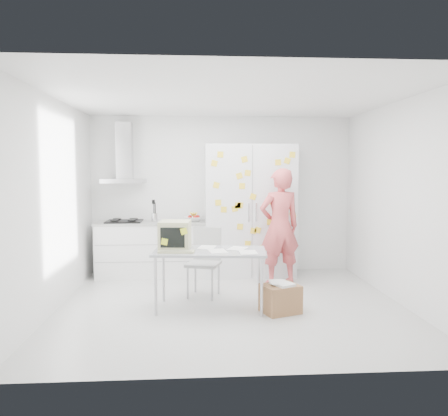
{
  "coord_description": "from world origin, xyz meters",
  "views": [
    {
      "loc": [
        -0.46,
        -5.61,
        1.78
      ],
      "look_at": [
        -0.04,
        0.79,
        1.22
      ],
      "focal_mm": 35.0,
      "sensor_mm": 36.0,
      "label": 1
    }
  ],
  "objects": [
    {
      "name": "floor",
      "position": [
        0.0,
        0.0,
        -0.01
      ],
      "size": [
        4.5,
        4.0,
        0.02
      ],
      "primitive_type": "cube",
      "color": "silver",
      "rests_on": "ground"
    },
    {
      "name": "desk",
      "position": [
        -0.57,
        -0.06,
        0.85
      ],
      "size": [
        1.47,
        0.83,
        1.13
      ],
      "rotation": [
        0.0,
        0.0,
        -0.09
      ],
      "color": "#A1A3AB",
      "rests_on": "ground"
    },
    {
      "name": "range_hood",
      "position": [
        -1.65,
        1.84,
        1.96
      ],
      "size": [
        0.7,
        0.48,
        1.01
      ],
      "color": "silver",
      "rests_on": "walls"
    },
    {
      "name": "chair",
      "position": [
        -0.33,
        0.5,
        0.54
      ],
      "size": [
        0.54,
        0.54,
        0.96
      ],
      "rotation": [
        0.0,
        0.0,
        -0.31
      ],
      "color": "#A8A9A6",
      "rests_on": "ground"
    },
    {
      "name": "counter_run",
      "position": [
        -1.2,
        1.7,
        0.47
      ],
      "size": [
        1.84,
        0.63,
        1.28
      ],
      "color": "white",
      "rests_on": "ground"
    },
    {
      "name": "tall_cabinet",
      "position": [
        0.45,
        1.67,
        1.1
      ],
      "size": [
        1.5,
        0.68,
        2.2
      ],
      "color": "silver",
      "rests_on": "ground"
    },
    {
      "name": "ceiling",
      "position": [
        0.0,
        0.0,
        2.7
      ],
      "size": [
        4.5,
        4.0,
        0.02
      ],
      "primitive_type": "cube",
      "color": "white",
      "rests_on": "walls"
    },
    {
      "name": "walls",
      "position": [
        0.0,
        0.72,
        1.35
      ],
      "size": [
        4.52,
        4.01,
        2.7
      ],
      "color": "white",
      "rests_on": "ground"
    },
    {
      "name": "person",
      "position": [
        0.84,
        1.04,
        0.9
      ],
      "size": [
        0.74,
        0.57,
        1.81
      ],
      "primitive_type": "imported",
      "rotation": [
        0.0,
        0.0,
        3.36
      ],
      "color": "#D85455",
      "rests_on": "ground"
    },
    {
      "name": "cardboard_box",
      "position": [
        0.59,
        -0.34,
        0.18
      ],
      "size": [
        0.54,
        0.48,
        0.39
      ],
      "rotation": [
        0.0,
        0.0,
        0.35
      ],
      "color": "#93663F",
      "rests_on": "ground"
    }
  ]
}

